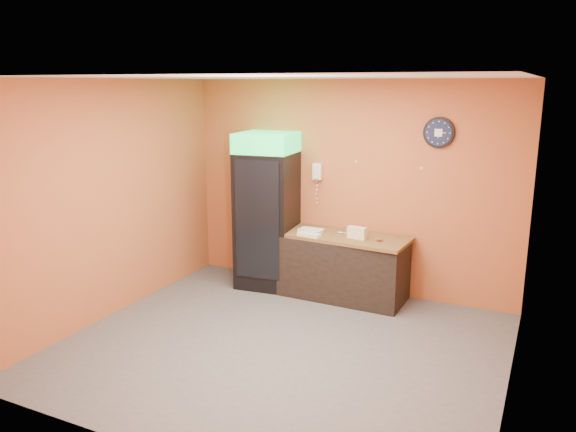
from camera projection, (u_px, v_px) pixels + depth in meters
The scene contains 15 objects.
floor at pixel (282, 347), 6.00m from camera, with size 4.50×4.50×0.00m, color #47474C.
back_wall at pixel (348, 187), 7.43m from camera, with size 4.50×0.02×2.80m, color #B55533.
left_wall at pixel (111, 200), 6.62m from camera, with size 0.02×4.00×2.80m, color #B55533.
right_wall at pixel (521, 247), 4.73m from camera, with size 0.02×4.00×2.80m, color #B55533.
ceiling at pixel (281, 77), 5.35m from camera, with size 4.50×4.00×0.02m, color white.
beverage_cooler at pixel (266, 213), 7.60m from camera, with size 0.81×0.82×2.11m.
prep_counter at pixel (343, 268), 7.31m from camera, with size 1.60×0.71×0.80m, color black.
wall_clock at pixel (439, 132), 6.75m from camera, with size 0.37×0.06×0.37m.
wall_phone at pixel (317, 172), 7.52m from camera, with size 0.12×0.10×0.22m.
butcher_paper at pixel (344, 237), 7.21m from camera, with size 1.66×0.72×0.04m, color brown.
sub_roll_stack at pixel (357, 233), 7.03m from camera, with size 0.25×0.11×0.15m.
wrapped_sandwich_left at pixel (310, 231), 7.31m from camera, with size 0.30×0.12×0.04m, color silver.
wrapped_sandwich_mid at pixel (309, 235), 7.14m from camera, with size 0.30×0.12×0.04m, color silver.
wrapped_sandwich_right at pixel (312, 230), 7.37m from camera, with size 0.31×0.12×0.04m, color silver.
kitchen_tool at pixel (348, 232), 7.25m from camera, with size 0.05×0.05×0.05m, color silver.
Camera 1 is at (2.44, -4.94, 2.75)m, focal length 35.00 mm.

